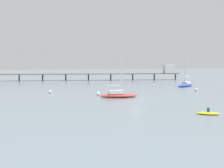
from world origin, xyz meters
name	(u,v)px	position (x,y,z in m)	size (l,w,h in m)	color
ground_plane	(137,100)	(0.00, 0.00, 0.00)	(400.00, 400.00, 0.00)	slate
pier	(118,72)	(11.27, 56.96, 3.07)	(69.19, 11.61, 5.92)	brown
sailboat_red	(118,94)	(-2.61, 4.17, 0.67)	(7.85, 3.07, 10.28)	red
sailboat_blue	(185,84)	(22.79, 25.05, 0.69)	(7.58, 6.31, 12.08)	#2D4CB7
dinghy_yellow	(208,113)	(4.68, -17.59, 0.20)	(3.46, 2.80, 1.14)	yellow
mooring_buoy_near	(196,90)	(19.33, 12.52, 0.37)	(0.73, 0.73, 0.73)	silver
mooring_buoy_mid	(50,92)	(-15.65, 15.72, 0.37)	(0.73, 0.73, 0.73)	silver
mooring_buoy_far	(98,94)	(-5.88, 8.65, 0.42)	(0.84, 0.84, 0.84)	silver
mooring_buoy_inner	(154,85)	(14.45, 28.58, 0.29)	(0.58, 0.58, 0.58)	silver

